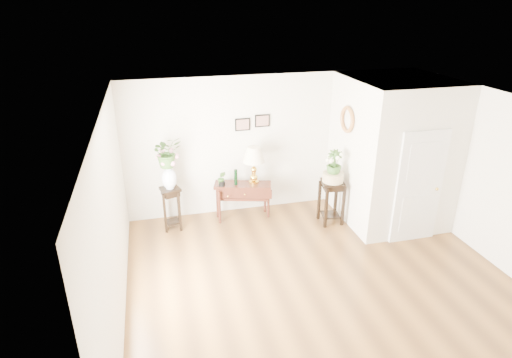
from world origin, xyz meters
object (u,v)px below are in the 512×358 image
object	(u,v)px
plant_stand_a	(172,208)
plant_stand_b	(331,202)
table_lamp	(254,166)
console_table	(243,201)

from	to	relation	value
plant_stand_a	plant_stand_b	distance (m)	3.10
table_lamp	plant_stand_a	bearing A→B (deg)	-176.31
console_table	table_lamp	xyz separation A→B (m)	(0.23, 0.00, 0.72)
table_lamp	plant_stand_b	distance (m)	1.67
table_lamp	plant_stand_b	size ratio (longest dim) A/B	0.86
console_table	table_lamp	distance (m)	0.76
table_lamp	plant_stand_a	world-z (taller)	table_lamp
plant_stand_b	plant_stand_a	bearing A→B (deg)	170.52
console_table	table_lamp	size ratio (longest dim) A/B	1.46
console_table	plant_stand_b	bearing A→B (deg)	-4.62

